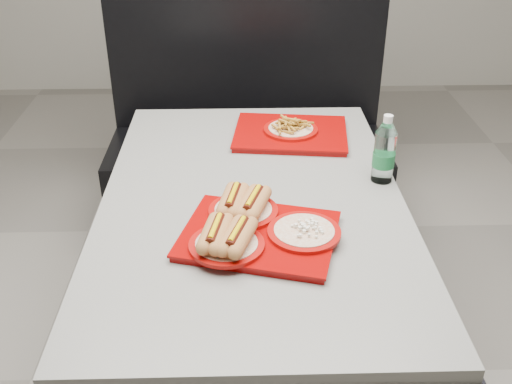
{
  "coord_description": "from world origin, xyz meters",
  "views": [
    {
      "loc": [
        -0.03,
        -1.55,
        1.66
      ],
      "look_at": [
        0.01,
        -0.11,
        0.83
      ],
      "focal_mm": 42.0,
      "sensor_mm": 36.0,
      "label": 1
    }
  ],
  "objects_px": {
    "diner_table": "(253,242)",
    "tray_near": "(253,228)",
    "tray_far": "(291,131)",
    "water_bottle": "(384,153)",
    "booth_bench": "(248,145)"
  },
  "relations": [
    {
      "from": "water_bottle",
      "to": "tray_far",
      "type": "bearing_deg",
      "value": 128.05
    },
    {
      "from": "tray_far",
      "to": "water_bottle",
      "type": "height_order",
      "value": "water_bottle"
    },
    {
      "from": "diner_table",
      "to": "tray_near",
      "type": "height_order",
      "value": "tray_near"
    },
    {
      "from": "tray_far",
      "to": "tray_near",
      "type": "bearing_deg",
      "value": -103.21
    },
    {
      "from": "tray_far",
      "to": "water_bottle",
      "type": "bearing_deg",
      "value": -51.95
    },
    {
      "from": "tray_near",
      "to": "tray_far",
      "type": "distance_m",
      "value": 0.66
    },
    {
      "from": "diner_table",
      "to": "booth_bench",
      "type": "height_order",
      "value": "booth_bench"
    },
    {
      "from": "tray_near",
      "to": "water_bottle",
      "type": "xyz_separation_m",
      "value": [
        0.41,
        0.31,
        0.06
      ]
    },
    {
      "from": "booth_bench",
      "to": "tray_near",
      "type": "distance_m",
      "value": 1.37
    },
    {
      "from": "diner_table",
      "to": "water_bottle",
      "type": "bearing_deg",
      "value": 12.97
    },
    {
      "from": "diner_table",
      "to": "booth_bench",
      "type": "relative_size",
      "value": 1.05
    },
    {
      "from": "diner_table",
      "to": "tray_near",
      "type": "bearing_deg",
      "value": -91.11
    },
    {
      "from": "tray_near",
      "to": "water_bottle",
      "type": "height_order",
      "value": "water_bottle"
    },
    {
      "from": "tray_far",
      "to": "booth_bench",
      "type": "bearing_deg",
      "value": 102.4
    },
    {
      "from": "tray_near",
      "to": "diner_table",
      "type": "bearing_deg",
      "value": 88.89
    }
  ]
}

